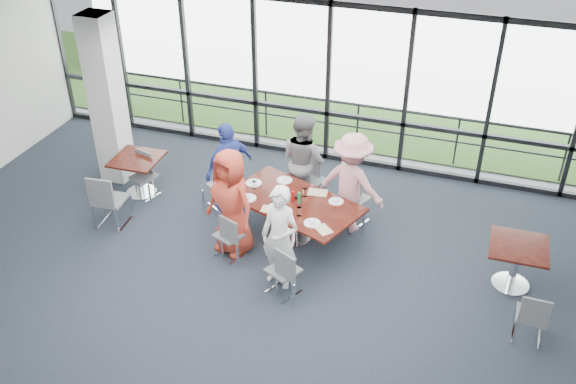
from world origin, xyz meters
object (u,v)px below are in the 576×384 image
(diner_far_right, at_px, (352,183))
(chair_main_nr, at_px, (283,270))
(main_table, at_px, (294,206))
(chair_spare_lb, at_px, (144,177))
(diner_near_right, at_px, (280,237))
(chair_main_end, at_px, (221,185))
(chair_spare_r, at_px, (531,315))
(chair_main_fl, at_px, (312,180))
(diner_end, at_px, (229,167))
(diner_near_left, at_px, (231,202))
(side_table_left, at_px, (137,164))
(chair_spare_la, at_px, (111,200))
(chair_main_nl, at_px, (229,235))
(structural_column, at_px, (107,100))
(diner_far_left, at_px, (304,160))
(chair_main_fr, at_px, (353,199))
(side_table_right, at_px, (518,252))

(diner_far_right, distance_m, chair_main_nr, 2.06)
(main_table, bearing_deg, chair_spare_lb, -166.23)
(diner_near_right, height_order, chair_main_end, diner_near_right)
(diner_far_right, relative_size, chair_spare_lb, 2.20)
(chair_main_end, xyz_separation_m, chair_spare_r, (5.28, -1.68, -0.02))
(chair_main_nr, height_order, chair_main_fl, chair_main_nr)
(diner_end, bearing_deg, diner_near_left, 51.13)
(side_table_left, distance_m, chair_main_end, 1.62)
(diner_near_left, relative_size, chair_spare_r, 2.23)
(side_table_left, bearing_deg, main_table, -7.82)
(chair_spare_la, bearing_deg, diner_far_right, 11.29)
(diner_far_right, height_order, chair_main_nl, diner_far_right)
(diner_near_right, distance_m, chair_main_nr, 0.48)
(diner_near_left, relative_size, chair_main_nl, 2.23)
(main_table, distance_m, chair_main_nr, 1.39)
(structural_column, bearing_deg, diner_far_left, 3.71)
(structural_column, distance_m, diner_far_left, 3.75)
(chair_spare_lb, bearing_deg, chair_main_fr, -157.52)
(structural_column, bearing_deg, diner_near_left, -25.26)
(diner_far_right, xyz_separation_m, chair_main_nl, (-1.62, -1.36, -0.49))
(side_table_right, height_order, diner_far_right, diner_far_right)
(side_table_left, bearing_deg, chair_spare_la, -86.56)
(chair_main_nr, distance_m, chair_spare_r, 3.47)
(side_table_right, relative_size, chair_main_fl, 1.02)
(diner_near_right, bearing_deg, chair_spare_la, -174.79)
(structural_column, distance_m, chair_main_nl, 3.63)
(diner_near_right, bearing_deg, chair_main_fr, 85.90)
(diner_far_left, height_order, diner_far_right, same)
(diner_near_right, height_order, diner_far_left, diner_far_left)
(diner_near_left, relative_size, chair_main_end, 2.13)
(chair_main_nl, height_order, chair_main_nr, chair_main_nr)
(chair_main_nr, bearing_deg, diner_end, 158.26)
(chair_spare_la, bearing_deg, chair_spare_lb, 80.31)
(side_table_left, distance_m, diner_near_right, 3.65)
(side_table_right, height_order, chair_spare_la, chair_spare_la)
(side_table_left, xyz_separation_m, chair_main_fr, (3.93, 0.34, -0.14))
(diner_end, xyz_separation_m, chair_main_fr, (2.15, 0.27, -0.36))
(side_table_right, bearing_deg, chair_spare_la, -175.44)
(side_table_right, height_order, diner_far_left, diner_far_left)
(chair_main_nl, bearing_deg, chair_spare_r, 17.51)
(diner_near_right, bearing_deg, side_table_left, 169.25)
(structural_column, bearing_deg, chair_spare_lb, -27.94)
(chair_main_fr, xyz_separation_m, chair_spare_r, (2.95, -1.92, -0.08))
(structural_column, xyz_separation_m, chair_main_nr, (4.13, -2.18, -1.17))
(diner_near_right, xyz_separation_m, chair_spare_lb, (-3.16, 1.51, -0.43))
(chair_main_fl, relative_size, chair_spare_r, 1.02)
(side_table_right, height_order, chair_main_fl, chair_main_fl)
(chair_main_nr, xyz_separation_m, chair_main_fr, (0.52, 2.12, 0.06))
(diner_near_right, bearing_deg, diner_far_right, 84.03)
(diner_near_right, distance_m, chair_spare_la, 3.29)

